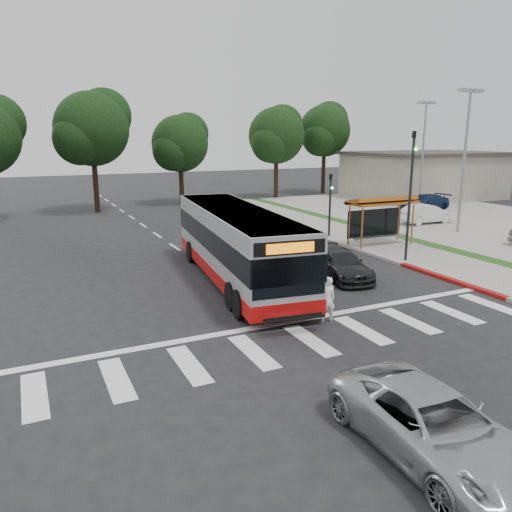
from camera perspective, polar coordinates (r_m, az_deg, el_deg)
ground at (r=20.15m, az=-1.19°, el=-4.55°), size 140.00×140.00×0.00m
sidewalk_east at (r=32.28m, az=10.88°, el=2.24°), size 4.00×40.00×0.12m
curb_east at (r=31.16m, az=7.91°, el=1.97°), size 0.30×40.00×0.15m
curb_east_red at (r=23.69m, az=21.23°, el=-2.53°), size 0.32×6.00×0.15m
parking_lot at (r=41.76m, az=22.69°, el=3.95°), size 18.00×36.00×0.10m
commercial_building at (r=54.83m, az=18.56°, el=8.62°), size 14.00×10.00×4.40m
building_roof_cap at (r=54.70m, az=18.75°, el=11.07°), size 14.60×10.60×0.30m
crosswalk_ladder at (r=16.01m, az=6.28°, el=-9.54°), size 18.00×2.60×0.01m
bus_shelter at (r=29.54m, az=14.08°, el=5.54°), size 4.20×1.60×2.86m
traffic_signal_ne_tall at (r=25.87m, az=17.28°, el=7.67°), size 0.18×0.37×6.50m
traffic_signal_ne_short at (r=31.50m, az=8.48°, el=6.51°), size 0.18×0.37×4.00m
lot_light_front at (r=34.91m, az=22.87°, el=11.94°), size 1.90×0.35×9.01m
lot_light_mid at (r=46.20m, az=18.62°, el=12.43°), size 1.90×0.35×9.01m
tree_ne_a at (r=51.44m, az=2.38°, el=13.69°), size 6.16×5.74×9.30m
tree_ne_b at (r=56.71m, az=7.88°, el=14.10°), size 6.16×5.74×10.02m
tree_north_a at (r=43.95m, az=-18.19°, el=13.77°), size 6.60×6.15×10.17m
tree_north_b at (r=47.62m, az=-8.62°, el=12.69°), size 5.72×5.33×8.43m
transit_bus at (r=21.90m, az=-2.25°, el=1.22°), size 4.12×12.51×3.17m
pedestrian at (r=17.36m, az=8.12°, el=-4.91°), size 0.65×0.49×1.61m
dark_sedan at (r=22.83m, az=9.63°, el=-0.94°), size 2.40×4.52×1.25m
silver_suv_south at (r=11.05m, az=19.50°, el=-17.70°), size 2.37×4.89×1.34m
parked_car_1 at (r=38.20m, az=18.86°, el=4.60°), size 4.21×1.49×1.39m
parked_car_3 at (r=44.58m, az=18.71°, el=5.79°), size 4.89×2.33×1.38m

